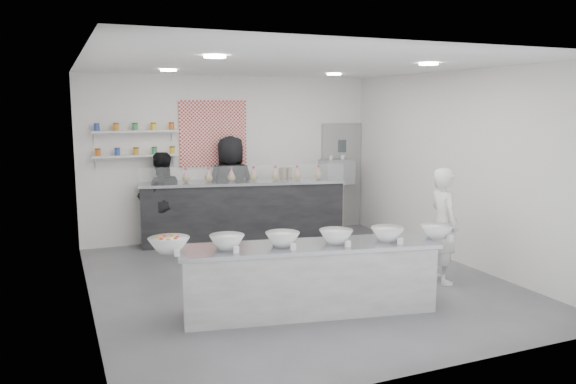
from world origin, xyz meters
The scene contains 26 objects.
floor centered at (0.00, 0.00, 0.00)m, with size 6.00×6.00×0.00m, color #515156.
ceiling centered at (0.00, 0.00, 3.00)m, with size 6.00×6.00×0.00m, color white.
back_wall centered at (0.00, 3.00, 1.50)m, with size 5.50×5.50×0.00m, color white.
left_wall centered at (-2.75, 0.00, 1.50)m, with size 6.00×6.00×0.00m, color white.
right_wall centered at (2.75, 0.00, 1.50)m, with size 6.00×6.00×0.00m, color white.
back_door centered at (2.30, 2.97, 1.05)m, with size 0.88×0.04×2.10m, color gray.
pattern_panel centered at (-0.35, 2.98, 1.95)m, with size 1.25×0.03×1.20m, color red.
jar_shelf_lower centered at (-1.75, 2.90, 1.60)m, with size 1.45×0.22×0.04m, color silver.
jar_shelf_upper centered at (-1.75, 2.90, 2.02)m, with size 1.45×0.22×0.04m, color silver.
preserve_jars centered at (-1.75, 2.88, 1.88)m, with size 1.45×0.10×0.56m, color orange, non-canonical shape.
downlight_0 centered at (-1.40, -1.00, 2.98)m, with size 0.24×0.24×0.02m, color white.
downlight_1 centered at (1.40, -1.00, 2.98)m, with size 0.24×0.24×0.02m, color white.
downlight_2 centered at (-1.40, 1.60, 2.98)m, with size 0.24×0.24×0.02m, color white.
downlight_3 centered at (1.40, 1.60, 2.98)m, with size 0.24×0.24×0.02m, color white.
prep_counter centered at (-0.34, -1.18, 0.42)m, with size 3.06×0.70×0.84m, color #9F9E9A.
back_bar centered at (0.04, 2.48, 0.56)m, with size 3.61×0.66×1.12m, color black.
sneeze_guard centered at (-0.03, 2.17, 1.27)m, with size 3.56×0.02×0.31m, color white.
espresso_ledge centered at (1.55, 2.78, 0.46)m, with size 1.24×0.39×0.92m, color #9F9E9A.
espresso_machine centered at (2.10, 2.78, 1.16)m, with size 0.61×0.42×0.47m, color #93969E.
cup_stacks centered at (1.00, 2.78, 1.10)m, with size 0.24×0.24×0.37m, color gray, non-canonical shape.
prep_bowls centered at (-0.34, -1.18, 0.92)m, with size 3.65×0.50×0.16m, color white, non-canonical shape.
label_cards centered at (-0.24, -1.69, 0.87)m, with size 3.31×0.04×0.07m, color white, non-canonical shape.
cookie_bags centered at (0.04, 2.48, 1.25)m, with size 2.94×0.14×0.26m, color pink, non-canonical shape.
woman_prep centered at (1.87, -0.84, 0.81)m, with size 0.59×0.39×1.62m, color white.
staff_left centered at (-1.38, 2.73, 0.83)m, with size 0.81×0.63×1.66m, color black.
staff_right centered at (-0.11, 2.73, 0.96)m, with size 0.94×0.61×1.92m, color black.
Camera 1 is at (-3.08, -7.03, 2.46)m, focal length 35.00 mm.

